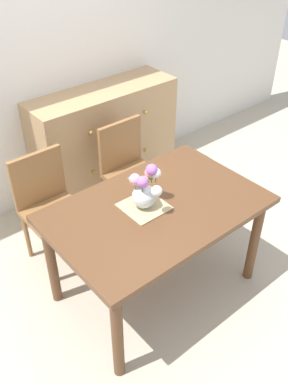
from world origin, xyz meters
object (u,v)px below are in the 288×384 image
at_px(chair_right, 129,167).
at_px(flower_vase, 145,189).
at_px(chair_left, 48,202).
at_px(dresser, 105,140).
at_px(dining_table, 157,219).

height_order(chair_right, flower_vase, flower_vase).
distance_m(chair_left, dresser, 1.05).
distance_m(dining_table, dresser, 1.44).
bearing_deg(dining_table, chair_right, 64.21).
distance_m(dining_table, flower_vase, 0.25).
relative_size(chair_right, dresser, 0.64).
height_order(chair_left, flower_vase, flower_vase).
bearing_deg(chair_right, dining_table, 64.21).
relative_size(dresser, flower_vase, 5.14).
bearing_deg(dresser, flower_vase, -114.32).
xyz_separation_m(dining_table, chair_right, (0.39, 0.80, -0.15)).
bearing_deg(chair_right, flower_vase, 59.42).
height_order(dining_table, flower_vase, flower_vase).
bearing_deg(dresser, chair_right, -104.39).
bearing_deg(flower_vase, chair_right, 59.42).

